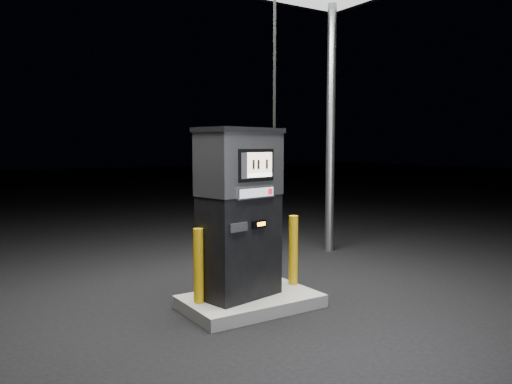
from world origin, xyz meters
TOP-DOWN VIEW (x-y plane):
  - ground at (0.00, 0.00)m, footprint 80.00×80.00m
  - pump_island at (0.00, 0.00)m, footprint 1.60×1.00m
  - fuel_dispenser at (-0.12, 0.05)m, footprint 1.16×0.79m
  - bollard_left at (-0.65, 0.09)m, footprint 0.15×0.15m
  - bollard_right at (0.74, 0.12)m, footprint 0.16×0.16m

SIDE VIEW (x-z plane):
  - ground at x=0.00m, z-range 0.00..0.00m
  - pump_island at x=0.00m, z-range 0.00..0.15m
  - bollard_left at x=-0.65m, z-range 0.15..1.01m
  - bollard_right at x=0.74m, z-range 0.15..1.05m
  - fuel_dispenser at x=-0.12m, z-range -0.90..3.27m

